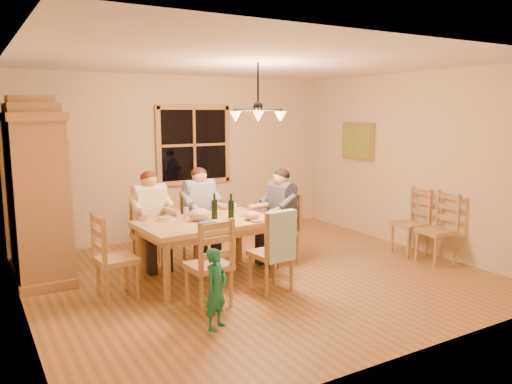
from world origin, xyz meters
TOP-DOWN VIEW (x-y plane):
  - floor at (0.00, 0.00)m, footprint 5.50×5.50m
  - ceiling at (0.00, 0.00)m, footprint 5.50×5.00m
  - wall_back at (0.00, 2.50)m, footprint 5.50×0.02m
  - wall_left at (-2.75, 0.00)m, footprint 0.02×5.00m
  - wall_right at (2.75, 0.00)m, footprint 0.02×5.00m
  - window at (0.20, 2.47)m, footprint 1.30×0.06m
  - painting at (2.71, 1.20)m, footprint 0.06×0.78m
  - chandelier at (-0.00, 0.00)m, footprint 0.77×0.68m
  - armoire at (-2.42, 1.37)m, footprint 0.66×1.40m
  - dining_table at (-0.62, 0.22)m, footprint 1.75×1.14m
  - chair_far_left at (-1.09, 0.98)m, footprint 0.47×0.45m
  - chair_far_right at (-0.35, 1.04)m, footprint 0.47×0.45m
  - chair_near_left at (-0.98, -0.60)m, footprint 0.47×0.45m
  - chair_near_right at (-0.14, -0.54)m, footprint 0.47×0.45m
  - chair_end_left at (-1.78, 0.14)m, footprint 0.45×0.47m
  - chair_end_right at (0.55, 0.30)m, footprint 0.45×0.47m
  - adult_woman at (-1.09, 0.98)m, footprint 0.41×0.45m
  - adult_plaid_man at (-0.35, 1.04)m, footprint 0.41×0.45m
  - adult_slate_man at (0.55, 0.30)m, footprint 0.45×0.41m
  - towel at (-0.13, -0.73)m, footprint 0.39×0.13m
  - wine_bottle_a at (-0.48, 0.27)m, footprint 0.08×0.08m
  - wine_bottle_b at (-0.32, 0.13)m, footprint 0.08×0.08m
  - plate_woman at (-1.06, 0.50)m, footprint 0.26×0.26m
  - plate_plaid at (-0.31, 0.49)m, footprint 0.26×0.26m
  - plate_slate at (-0.02, 0.23)m, footprint 0.26×0.26m
  - wine_glass_a at (-0.79, 0.47)m, footprint 0.06×0.06m
  - wine_glass_b at (-0.11, 0.42)m, footprint 0.06×0.06m
  - cap at (-0.11, -0.04)m, footprint 0.20×0.20m
  - napkin at (-0.69, 0.03)m, footprint 0.19×0.15m
  - cloth_bundle at (-0.70, 0.26)m, footprint 0.28×0.22m
  - child at (-1.16, -1.16)m, footprint 0.35×0.32m
  - chair_spare_front at (2.45, -0.77)m, footprint 0.47×0.49m
  - chair_spare_back at (2.45, -0.29)m, footprint 0.47×0.49m

SIDE VIEW (x-z plane):
  - floor at x=0.00m, z-range 0.00..0.00m
  - chair_far_left at x=-1.09m, z-range -0.19..0.80m
  - chair_far_right at x=-0.35m, z-range -0.19..0.80m
  - chair_near_left at x=-0.98m, z-range -0.19..0.80m
  - chair_near_right at x=-0.14m, z-range -0.19..0.80m
  - chair_end_left at x=-1.78m, z-range -0.19..0.80m
  - chair_end_right at x=0.55m, z-range -0.19..0.80m
  - chair_spare_front at x=2.45m, z-range -0.19..0.80m
  - chair_spare_back at x=2.45m, z-range -0.19..0.80m
  - child at x=-1.16m, z-range 0.00..0.81m
  - dining_table at x=-0.62m, z-range 0.28..1.04m
  - towel at x=-0.13m, z-range 0.41..0.99m
  - plate_woman at x=-1.06m, z-range 0.76..0.78m
  - plate_plaid at x=-0.31m, z-range 0.76..0.78m
  - plate_slate at x=-0.02m, z-range 0.76..0.78m
  - napkin at x=-0.69m, z-range 0.76..0.79m
  - cap at x=-0.11m, z-range 0.76..0.87m
  - wine_glass_a at x=-0.79m, z-range 0.76..0.90m
  - wine_glass_b at x=-0.11m, z-range 0.76..0.90m
  - cloth_bundle at x=-0.70m, z-range 0.76..0.91m
  - adult_woman at x=-1.09m, z-range 0.40..1.28m
  - adult_plaid_man at x=-0.35m, z-range 0.40..1.28m
  - adult_slate_man at x=0.55m, z-range 0.40..1.28m
  - wine_bottle_a at x=-0.48m, z-range 0.76..1.09m
  - wine_bottle_b at x=-0.32m, z-range 0.76..1.09m
  - armoire at x=-2.42m, z-range -0.09..2.21m
  - wall_back at x=0.00m, z-range 0.00..2.70m
  - wall_left at x=-2.75m, z-range 0.00..2.70m
  - wall_right at x=2.75m, z-range 0.00..2.70m
  - window at x=0.20m, z-range 0.90..2.20m
  - painting at x=2.71m, z-range 1.28..1.92m
  - chandelier at x=0.00m, z-range 1.72..2.43m
  - ceiling at x=0.00m, z-range 2.69..2.71m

